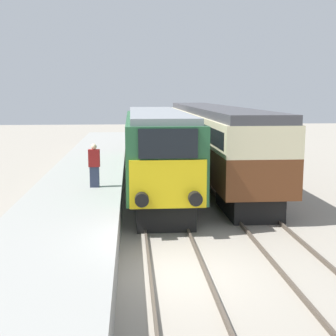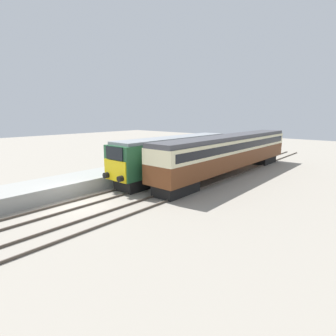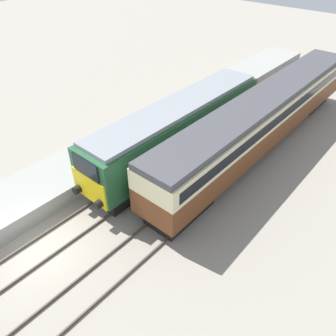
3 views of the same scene
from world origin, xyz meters
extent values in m
plane|color=gray|center=(0.00, 0.00, 0.00)|extent=(120.00, 120.00, 0.00)
cube|color=gray|center=(-3.30, 8.00, 0.51)|extent=(3.50, 50.00, 1.03)
cube|color=#4C4238|center=(-0.72, 5.00, 0.07)|extent=(0.07, 60.00, 0.14)
cube|color=#4C4238|center=(0.72, 5.00, 0.07)|extent=(0.07, 60.00, 0.14)
cube|color=#4C4238|center=(2.68, 5.00, 0.07)|extent=(0.07, 60.00, 0.14)
cube|color=#4C4238|center=(4.12, 5.00, 0.07)|extent=(0.07, 60.00, 0.14)
cube|color=black|center=(0.00, 5.68, 0.50)|extent=(2.03, 4.00, 1.00)
cube|color=black|center=(0.00, 14.67, 0.50)|extent=(2.03, 4.00, 1.00)
cube|color=#235633|center=(0.00, 10.17, 2.31)|extent=(2.70, 13.99, 2.61)
cube|color=yellow|center=(0.00, 3.14, 1.78)|extent=(2.48, 0.10, 1.57)
cube|color=black|center=(0.00, 3.14, 3.09)|extent=(1.89, 0.10, 0.94)
cube|color=gray|center=(0.00, 10.17, 3.73)|extent=(2.38, 13.43, 0.24)
cylinder|color=black|center=(-0.85, 2.93, 1.35)|extent=(0.44, 0.35, 0.44)
cylinder|color=black|center=(0.85, 2.93, 1.35)|extent=(0.44, 0.35, 0.44)
cube|color=black|center=(3.40, 6.17, 0.47)|extent=(1.89, 3.60, 0.95)
cube|color=black|center=(3.40, 23.21, 0.47)|extent=(1.89, 3.60, 0.95)
cube|color=brown|center=(3.40, 14.69, 1.69)|extent=(2.70, 21.44, 1.47)
cube|color=beige|center=(3.40, 14.69, 3.00)|extent=(2.71, 21.44, 1.16)
cube|color=black|center=(3.40, 14.69, 3.00)|extent=(2.75, 20.58, 0.64)
cube|color=#424247|center=(3.40, 14.69, 3.76)|extent=(2.48, 21.44, 0.36)
cube|color=#2D334C|center=(-2.60, 6.66, 1.43)|extent=(0.36, 0.24, 0.81)
cube|color=maroon|center=(-2.60, 6.66, 2.18)|extent=(0.44, 0.26, 0.68)
sphere|color=beige|center=(-2.60, 6.66, 2.62)|extent=(0.22, 0.22, 0.22)
camera|label=1|loc=(-1.17, -11.48, 4.66)|focal=50.00mm
camera|label=2|loc=(15.41, -8.61, 5.89)|focal=28.00mm
camera|label=3|loc=(11.12, -3.67, 12.44)|focal=35.00mm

